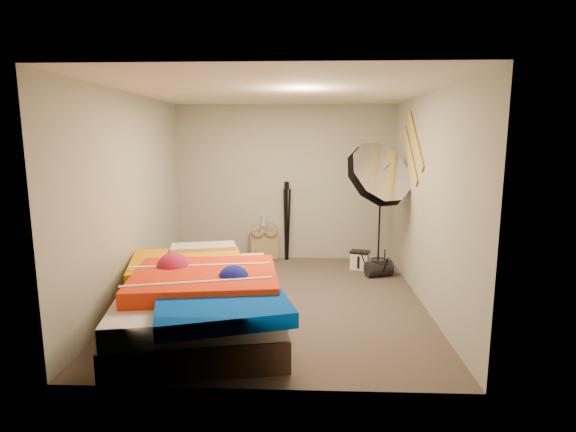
{
  "coord_description": "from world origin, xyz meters",
  "views": [
    {
      "loc": [
        0.33,
        -5.27,
        1.97
      ],
      "look_at": [
        0.1,
        0.6,
        0.95
      ],
      "focal_mm": 28.0,
      "sensor_mm": 36.0,
      "label": 1
    }
  ],
  "objects_px": {
    "wrapping_roll": "(263,238)",
    "camera_case": "(360,261)",
    "duffel_bag": "(379,269)",
    "photo_umbrella": "(377,177)",
    "bed": "(201,297)",
    "camera_tripod": "(287,215)",
    "tote_bag": "(264,246)"
  },
  "relations": [
    {
      "from": "camera_case",
      "to": "bed",
      "type": "height_order",
      "value": "bed"
    },
    {
      "from": "photo_umbrella",
      "to": "camera_tripod",
      "type": "xyz_separation_m",
      "value": [
        -1.27,
        0.98,
        -0.72
      ]
    },
    {
      "from": "bed",
      "to": "camera_tripod",
      "type": "relative_size",
      "value": 2.04
    },
    {
      "from": "camera_case",
      "to": "bed",
      "type": "relative_size",
      "value": 0.1
    },
    {
      "from": "duffel_bag",
      "to": "photo_umbrella",
      "type": "height_order",
      "value": "photo_umbrella"
    },
    {
      "from": "camera_case",
      "to": "photo_umbrella",
      "type": "height_order",
      "value": "photo_umbrella"
    },
    {
      "from": "wrapping_roll",
      "to": "bed",
      "type": "bearing_deg",
      "value": -98.02
    },
    {
      "from": "tote_bag",
      "to": "photo_umbrella",
      "type": "height_order",
      "value": "photo_umbrella"
    },
    {
      "from": "wrapping_roll",
      "to": "duffel_bag",
      "type": "distance_m",
      "value": 1.98
    },
    {
      "from": "wrapping_roll",
      "to": "photo_umbrella",
      "type": "xyz_separation_m",
      "value": [
        1.67,
        -1.01,
        1.1
      ]
    },
    {
      "from": "camera_case",
      "to": "bed",
      "type": "distance_m",
      "value": 2.92
    },
    {
      "from": "duffel_bag",
      "to": "camera_tripod",
      "type": "relative_size",
      "value": 0.29
    },
    {
      "from": "wrapping_roll",
      "to": "camera_case",
      "type": "bearing_deg",
      "value": -18.9
    },
    {
      "from": "duffel_bag",
      "to": "bed",
      "type": "relative_size",
      "value": 0.14
    },
    {
      "from": "tote_bag",
      "to": "camera_case",
      "type": "relative_size",
      "value": 1.73
    },
    {
      "from": "duffel_bag",
      "to": "camera_case",
      "type": "bearing_deg",
      "value": 106.19
    },
    {
      "from": "camera_tripod",
      "to": "bed",
      "type": "bearing_deg",
      "value": -106.08
    },
    {
      "from": "wrapping_roll",
      "to": "camera_tripod",
      "type": "xyz_separation_m",
      "value": [
        0.39,
        -0.03,
        0.38
      ]
    },
    {
      "from": "duffel_bag",
      "to": "photo_umbrella",
      "type": "bearing_deg",
      "value": -142.99
    },
    {
      "from": "tote_bag",
      "to": "wrapping_roll",
      "type": "height_order",
      "value": "wrapping_roll"
    },
    {
      "from": "photo_umbrella",
      "to": "camera_tripod",
      "type": "distance_m",
      "value": 1.76
    },
    {
      "from": "wrapping_roll",
      "to": "camera_case",
      "type": "relative_size",
      "value": 2.75
    },
    {
      "from": "duffel_bag",
      "to": "bed",
      "type": "height_order",
      "value": "bed"
    },
    {
      "from": "tote_bag",
      "to": "duffel_bag",
      "type": "xyz_separation_m",
      "value": [
        1.74,
        -0.88,
        -0.11
      ]
    },
    {
      "from": "wrapping_roll",
      "to": "bed",
      "type": "xyz_separation_m",
      "value": [
        -0.38,
        -2.72,
        -0.03
      ]
    },
    {
      "from": "wrapping_roll",
      "to": "bed",
      "type": "distance_m",
      "value": 2.75
    },
    {
      "from": "camera_case",
      "to": "photo_umbrella",
      "type": "xyz_separation_m",
      "value": [
        0.14,
        -0.48,
        1.32
      ]
    },
    {
      "from": "camera_case",
      "to": "camera_tripod",
      "type": "height_order",
      "value": "camera_tripod"
    },
    {
      "from": "tote_bag",
      "to": "camera_case",
      "type": "xyz_separation_m",
      "value": [
        1.51,
        -0.52,
        -0.09
      ]
    },
    {
      "from": "tote_bag",
      "to": "bed",
      "type": "height_order",
      "value": "bed"
    },
    {
      "from": "duffel_bag",
      "to": "photo_umbrella",
      "type": "relative_size",
      "value": 0.18
    },
    {
      "from": "tote_bag",
      "to": "camera_case",
      "type": "distance_m",
      "value": 1.6
    }
  ]
}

